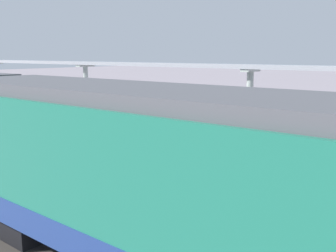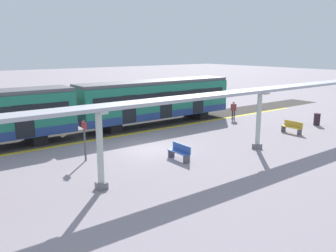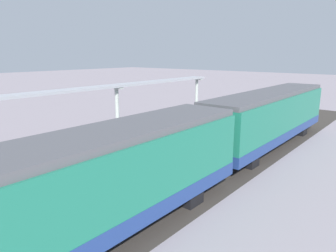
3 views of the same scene
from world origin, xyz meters
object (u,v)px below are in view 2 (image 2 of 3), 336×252
Objects in this scene: canopy_pillar_third at (259,120)px; trash_bin at (317,119)px; bench_mid_platform at (292,127)px; platform_info_sign at (85,137)px; passenger_waiting_near_edge at (234,108)px; train_far_carriage at (156,101)px; canopy_pillar_second at (100,150)px; bench_near_end at (180,152)px.

trash_bin is (-1.44, 9.03, -1.28)m from canopy_pillar_third.
platform_info_sign is at bearing -101.75° from bench_mid_platform.
canopy_pillar_third reaches higher than passenger_waiting_near_edge.
canopy_pillar_third is at bearing -78.36° from bench_mid_platform.
train_far_carriage reaches higher than canopy_pillar_second.
platform_info_sign is (-3.00, -14.43, 0.89)m from bench_mid_platform.
train_far_carriage is 9.63m from bench_near_end.
trash_bin is 0.44× the size of platform_info_sign.
trash_bin is 6.59m from passenger_waiting_near_edge.
bench_near_end and bench_mid_platform have the same top height.
canopy_pillar_third is 8.83m from passenger_waiting_near_edge.
canopy_pillar_third is 2.21× the size of passenger_waiting_near_edge.
canopy_pillar_third reaches higher than platform_info_sign.
canopy_pillar_second is 3.62× the size of trash_bin.
canopy_pillar_third is at bearing -80.92° from trash_bin.
canopy_pillar_third is (0.00, 10.35, 0.00)m from canopy_pillar_second.
canopy_pillar_second is (9.59, -9.65, -0.07)m from train_far_carriage.
train_far_carriage is 13.60m from canopy_pillar_second.
canopy_pillar_third is at bearing 77.48° from bench_near_end.
bench_near_end is at bearing -90.39° from bench_mid_platform.
train_far_carriage reaches higher than platform_info_sign.
bench_mid_platform is at bearing 89.61° from bench_near_end.
passenger_waiting_near_edge is (2.65, 6.11, -0.85)m from train_far_carriage.
canopy_pillar_third is 2.29× the size of bench_mid_platform.
bench_mid_platform is at bearing -2.46° from passenger_waiting_near_edge.
train_far_carriage reaches higher than canopy_pillar_third.
passenger_waiting_near_edge is at bearing 142.02° from canopy_pillar_third.
platform_info_sign is at bearing 165.15° from canopy_pillar_second.
trash_bin is at bearing 91.26° from bench_near_end.
platform_info_sign is at bearing -57.22° from train_far_carriage.
trash_bin is (-0.38, 3.87, 0.04)m from bench_mid_platform.
platform_info_sign is at bearing -98.15° from trash_bin.
canopy_pillar_third is 9.24m from trash_bin.
train_far_carriage is at bearing 134.80° from canopy_pillar_second.
canopy_pillar_third reaches higher than bench_mid_platform.
bench_near_end is (-1.13, -5.10, -1.32)m from canopy_pillar_third.
bench_near_end is 10.26m from bench_mid_platform.
trash_bin is at bearing 33.42° from passenger_waiting_near_edge.
canopy_pillar_second is 2.29× the size of bench_mid_platform.
passenger_waiting_near_edge is at bearing 118.88° from bench_near_end.
canopy_pillar_second is 2.21× the size of passenger_waiting_near_edge.
bench_mid_platform is at bearing 78.25° from platform_info_sign.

